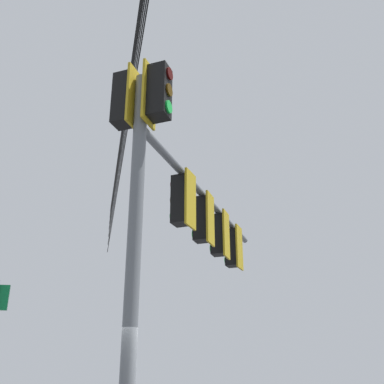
{
  "coord_description": "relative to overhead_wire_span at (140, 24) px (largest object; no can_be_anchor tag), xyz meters",
  "views": [
    {
      "loc": [
        2.77,
        -5.78,
        1.84
      ],
      "look_at": [
        -1.17,
        1.29,
        5.22
      ],
      "focal_mm": 43.25,
      "sensor_mm": 36.0,
      "label": 1
    }
  ],
  "objects": [
    {
      "name": "overhead_wire_span",
      "position": [
        0.0,
        0.0,
        0.0
      ],
      "size": [
        17.65,
        20.18,
        2.19
      ],
      "color": "black"
    },
    {
      "name": "signal_mast_assembly",
      "position": [
        0.54,
        0.84,
        -3.76
      ],
      "size": [
        1.51,
        6.47,
        6.47
      ],
      "color": "slate",
      "rests_on": "ground"
    }
  ]
}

